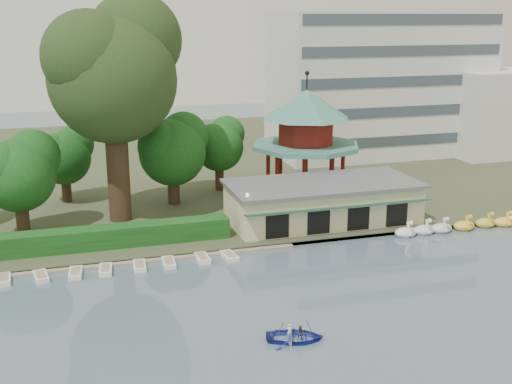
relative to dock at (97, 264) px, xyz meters
name	(u,v)px	position (x,y,z in m)	size (l,w,h in m)	color
ground_plane	(308,344)	(12.00, -17.20, -0.12)	(220.00, 220.00, 0.00)	slate
shore	(171,163)	(12.00, 34.80, 0.08)	(220.00, 70.00, 0.40)	#424930
embankment	(237,249)	(12.00, 0.10, 0.03)	(220.00, 0.60, 0.30)	gray
dock	(97,264)	(0.00, 0.00, 0.00)	(34.00, 1.60, 0.24)	gray
boathouse	(322,201)	(22.00, 4.77, 2.25)	(18.60, 9.39, 3.90)	beige
pavilion	(306,131)	(24.00, 14.80, 7.36)	(12.40, 12.40, 13.50)	beige
office_building	(398,89)	(44.67, 31.80, 9.61)	(38.00, 18.00, 20.00)	silver
hedge	(57,241)	(-3.00, 3.30, 1.18)	(30.00, 2.00, 1.80)	#19511A
lamp_post	(247,207)	(13.50, 1.80, 3.22)	(0.36, 0.36, 4.28)	black
big_tree	(114,67)	(3.16, 10.99, 15.15)	(13.28, 12.38, 21.82)	#3A281C
small_trees	(88,159)	(0.30, 13.97, 5.92)	(38.78, 16.31, 9.71)	#3A281C
swan_boats	(464,226)	(34.43, -0.72, 0.28)	(14.10, 2.06, 1.92)	white
moored_rowboats	(73,273)	(-1.90, -1.45, 0.06)	(27.34, 2.75, 0.36)	white
rowboat_with_passengers	(295,333)	(11.38, -16.58, 0.41)	(6.03, 5.08, 2.01)	#20319E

